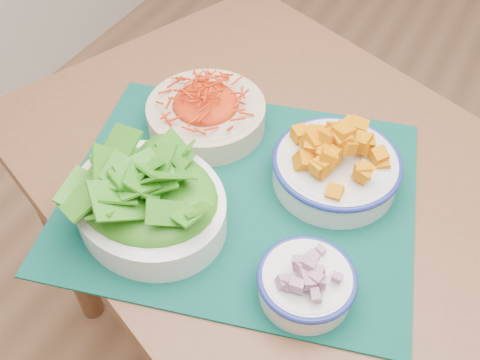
# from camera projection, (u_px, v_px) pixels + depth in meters

# --- Properties ---
(ground) EXTENTS (4.00, 4.00, 0.00)m
(ground) POSITION_uv_depth(u_px,v_px,m) (425.00, 360.00, 1.45)
(ground) COLOR #A97651
(ground) RESTS_ON ground
(table) EXTENTS (1.26, 1.06, 0.75)m
(table) POSITION_uv_depth(u_px,v_px,m) (301.00, 227.00, 0.96)
(table) COLOR brown
(table) RESTS_ON ground
(placemat) EXTENTS (0.65, 0.58, 0.00)m
(placemat) POSITION_uv_depth(u_px,v_px,m) (240.00, 193.00, 0.86)
(placemat) COLOR #032F28
(placemat) RESTS_ON table
(carrot_bowl) EXTENTS (0.28, 0.28, 0.08)m
(carrot_bowl) POSITION_uv_depth(u_px,v_px,m) (206.00, 109.00, 0.93)
(carrot_bowl) COLOR beige
(carrot_bowl) RESTS_ON placemat
(squash_bowl) EXTENTS (0.21, 0.21, 0.10)m
(squash_bowl) POSITION_uv_depth(u_px,v_px,m) (337.00, 161.00, 0.84)
(squash_bowl) COLOR silver
(squash_bowl) RESTS_ON placemat
(lettuce_bowl) EXTENTS (0.30, 0.28, 0.11)m
(lettuce_bowl) POSITION_uv_depth(u_px,v_px,m) (148.00, 197.00, 0.79)
(lettuce_bowl) COLOR white
(lettuce_bowl) RESTS_ON placemat
(onion_bowl) EXTENTS (0.15, 0.15, 0.06)m
(onion_bowl) POSITION_uv_depth(u_px,v_px,m) (307.00, 281.00, 0.71)
(onion_bowl) COLOR silver
(onion_bowl) RESTS_ON placemat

